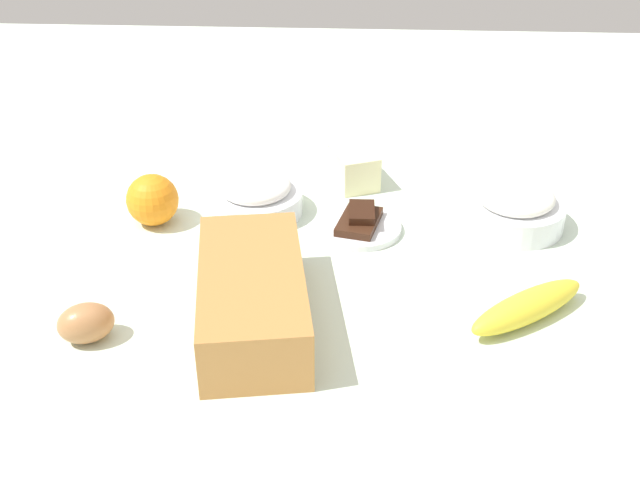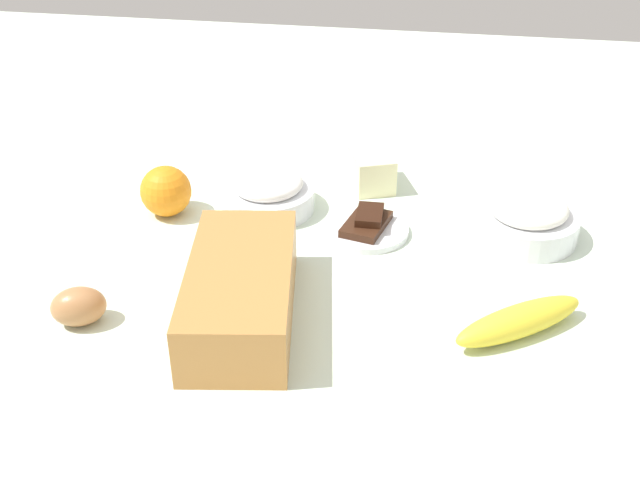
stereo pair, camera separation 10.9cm
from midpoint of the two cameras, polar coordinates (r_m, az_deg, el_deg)
The scene contains 9 objects.
ground_plane at distance 1.12m, azimuth 2.80°, elevation -2.28°, with size 2.40×2.40×0.02m, color silver.
loaf_pan at distance 0.98m, azimuth -2.69°, elevation -3.80°, with size 0.30×0.17×0.08m.
flour_bowl at distance 1.22m, azimuth 17.44°, elevation 1.44°, with size 0.15×0.15×0.07m.
sugar_bowl at distance 1.24m, azimuth -1.34°, elevation 3.44°, with size 0.15×0.15×0.07m.
banana at distance 1.01m, azimuth 17.44°, elevation -5.78°, with size 0.19×0.04×0.04m, color yellow.
orange_fruit at distance 1.24m, azimuth -8.77°, elevation 3.49°, with size 0.08×0.08×0.08m, color orange.
butter_block at distance 1.32m, azimuth 6.15°, elevation 5.05°, with size 0.09×0.06×0.06m, color #F4EDB2.
egg_near_butter at distance 1.01m, azimuth -14.38°, elevation -4.84°, with size 0.05×0.05×0.07m, color #AC7446.
chocolate_plate at distance 1.19m, azimuth 6.06°, elevation 0.87°, with size 0.13×0.13×0.03m.
Camera 2 is at (-0.92, -0.16, 0.60)m, focal length 43.65 mm.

